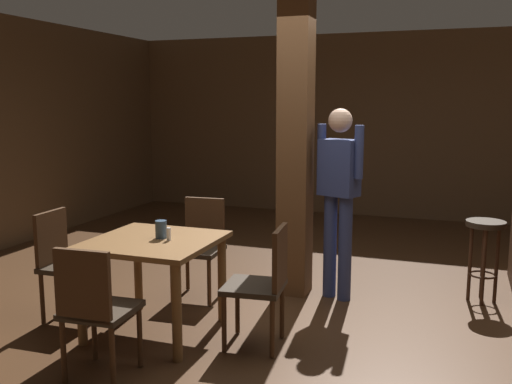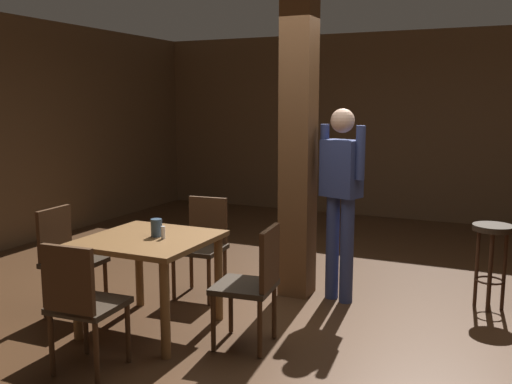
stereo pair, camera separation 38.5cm
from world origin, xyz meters
The scene contains 12 objects.
ground_plane centered at (0.00, 0.00, 0.00)m, with size 10.80×10.80×0.00m, color #422816.
wall_back centered at (0.00, 4.50, 1.40)m, with size 8.00×0.10×2.80m, color brown.
pillar centered at (-0.20, 0.57, 1.40)m, with size 0.28×0.28×2.80m, color brown.
dining_table centered at (-0.95, -0.70, 0.62)m, with size 0.93×0.93×0.75m.
chair_south centered at (-0.91, -1.52, 0.51)m, with size 0.44×0.44×0.89m.
chair_west centered at (-1.79, -0.70, 0.51)m, with size 0.44×0.44×0.89m.
chair_east centered at (-0.07, -0.66, 0.51)m, with size 0.46×0.46×0.89m.
chair_north centered at (-0.98, 0.19, 0.51)m, with size 0.45×0.45×0.89m.
napkin_cup centered at (-0.91, -0.65, 0.81)m, with size 0.09×0.09×0.14m, color #33475B.
salt_shaker centered at (-0.82, -0.70, 0.79)m, with size 0.03×0.03×0.10m, color silver.
standing_person centered at (0.21, 0.56, 1.00)m, with size 0.47×0.31×1.72m.
bar_stool_near centered at (1.46, 0.90, 0.55)m, with size 0.34×0.34×0.74m.
Camera 1 is at (1.22, -4.41, 1.79)m, focal length 40.00 mm.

